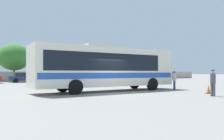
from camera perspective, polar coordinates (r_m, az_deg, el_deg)
name	(u,v)px	position (r m, az deg, el deg)	size (l,w,h in m)	color
ground_plane	(66,86)	(25.90, -11.36, -3.92)	(300.00, 300.00, 0.00)	gray
perimeter_wall	(32,77)	(40.90, -19.09, -1.53)	(80.00, 0.30, 1.61)	#9E998C
coach_bus_cream_blue	(106,67)	(18.49, -1.53, 0.79)	(12.05, 2.83, 3.68)	silver
attendant_by_bus_door	(174,79)	(20.66, 15.13, -2.20)	(0.45, 0.45, 1.64)	#33476B
passenger_waiting_on_apron	(213,81)	(15.98, 23.62, -2.54)	(0.39, 0.39, 1.68)	#4C4C51
parked_car_third_dark_blue	(25,77)	(37.27, -20.68, -1.68)	(4.59, 2.11, 1.44)	navy
roadside_tree_midleft	(14,57)	(43.09, -23.00, 2.91)	(5.35, 5.35, 6.37)	brown
roadside_tree_midright	(48,55)	(47.53, -15.44, 3.59)	(3.51, 3.51, 6.47)	brown
roadside_tree_right	(84,57)	(47.85, -6.92, 3.31)	(4.02, 4.02, 6.47)	brown
traffic_cone_on_apron	(208,89)	(18.02, 22.70, -4.38)	(0.36, 0.36, 0.64)	black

